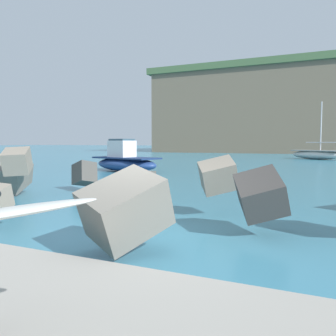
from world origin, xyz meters
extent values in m
plane|color=teal|center=(0.00, 0.00, 0.00)|extent=(400.00, 400.00, 0.00)
cube|color=slate|center=(-7.48, 3.23, 0.77)|extent=(1.81, 1.66, 1.49)
cube|color=gray|center=(-6.16, 2.49, 1.30)|extent=(1.15, 1.23, 0.97)
cube|color=slate|center=(-0.06, -0.80, 0.80)|extent=(1.50, 1.80, 1.43)
cube|color=#4C4944|center=(-5.58, 5.23, 0.70)|extent=(1.13, 1.10, 1.11)
cube|color=#3D3A38|center=(1.84, 1.29, 0.87)|extent=(1.22, 1.36, 1.19)
cube|color=gray|center=(0.55, 2.68, 1.08)|extent=(1.08, 1.18, 1.07)
cube|color=#4C4944|center=(-2.58, 4.48, 0.58)|extent=(0.87, 0.71, 0.83)
cube|color=slate|center=(-9.49, 5.41, 0.73)|extent=(1.32, 1.41, 1.19)
ellipsoid|color=beige|center=(2.15, 36.96, 0.51)|extent=(6.19, 4.74, 1.02)
cube|color=#9C9991|center=(2.15, 36.96, 0.98)|extent=(5.69, 4.36, 0.10)
cylinder|color=silver|center=(2.54, 36.72, 3.73)|extent=(0.12, 0.12, 5.42)
cylinder|color=silver|center=(2.54, 36.72, 1.92)|extent=(3.20, 2.00, 0.08)
ellipsoid|color=navy|center=(-8.89, 13.82, 0.47)|extent=(5.54, 3.42, 0.94)
cube|color=navy|center=(-8.89, 13.82, 0.90)|extent=(5.10, 3.14, 0.10)
cube|color=silver|center=(-9.26, 13.93, 1.48)|extent=(1.84, 1.61, 1.09)
cube|color=#334C5B|center=(-9.26, 13.93, 2.09)|extent=(1.65, 1.45, 0.12)
camera|label=1|loc=(3.00, -5.81, 1.91)|focal=37.20mm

